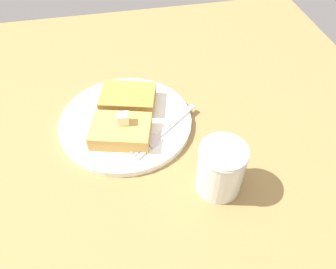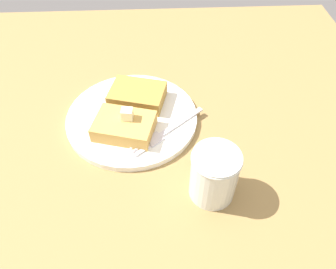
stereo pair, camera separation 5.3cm
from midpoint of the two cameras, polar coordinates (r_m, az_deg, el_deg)
The scene contains 7 objects.
table_surface at distance 57.38cm, azimuth -1.62°, elevation -3.51°, with size 99.84×99.84×2.63cm, color olive.
plate at distance 60.75cm, azimuth -3.84°, elevation 2.89°, with size 24.07×24.07×1.17cm.
toast_slice_left at distance 56.64cm, azimuth -5.01°, elevation 1.31°, with size 7.20×10.02×2.73cm, color tan.
toast_slice_middle at distance 62.40cm, azimuth -2.94°, elevation 6.76°, with size 7.20×10.02×2.73cm, color #B18539.
butter_pat_primary at distance 55.38cm, azimuth -4.46°, elevation 3.45°, with size 1.92×1.73×1.92cm, color #F5F0C4.
fork at distance 57.06cm, azimuth 2.06°, elevation 0.20°, with size 11.18×13.34×0.36cm.
syrup_jar at distance 48.98cm, azimuth 11.04°, elevation -7.41°, with size 7.17×7.17×8.69cm.
Camera 2 is at (-36.17, -2.41, 46.13)cm, focal length 35.00 mm.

